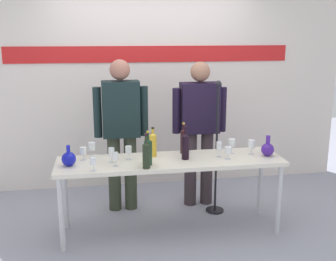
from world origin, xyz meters
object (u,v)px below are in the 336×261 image
at_px(wine_bottle_4, 146,154).
at_px(wine_glass_right_3, 232,143).
at_px(wine_glass_left_3, 115,157).
at_px(microphone_stand, 216,170).
at_px(display_table, 171,166).
at_px(wine_glass_right_2, 228,151).
at_px(wine_bottle_0, 185,145).
at_px(presenter_right, 199,124).
at_px(wine_glass_left_4, 92,146).
at_px(wine_bottle_1, 183,140).
at_px(wine_glass_left_1, 128,150).
at_px(decanter_blue_right, 268,149).
at_px(wine_glass_left_0, 93,162).
at_px(wine_bottle_2, 148,151).
at_px(wine_bottle_3, 153,144).
at_px(wine_glass_left_5, 111,152).
at_px(wine_glass_left_2, 83,151).
at_px(decanter_blue_left, 69,159).
at_px(presenter_left, 121,126).
at_px(wine_glass_right_1, 251,144).
at_px(wine_glass_right_0, 219,146).

xyz_separation_m(wine_bottle_4, wine_glass_right_3, (0.92, 0.32, -0.02)).
height_order(wine_glass_left_3, microphone_stand, microphone_stand).
relative_size(display_table, wine_glass_right_2, 17.64).
bearing_deg(wine_bottle_0, presenter_right, 65.14).
bearing_deg(wine_glass_left_4, wine_glass_right_2, -12.49).
relative_size(wine_bottle_1, wine_glass_left_1, 2.33).
bearing_deg(wine_glass_right_2, microphone_stand, 87.61).
bearing_deg(decanter_blue_right, wine_glass_left_0, -173.96).
bearing_deg(wine_glass_left_4, wine_bottle_1, -0.83).
distance_m(wine_glass_left_0, wine_glass_right_2, 1.31).
xyz_separation_m(decanter_blue_right, wine_glass_left_1, (-1.39, 0.10, 0.03)).
distance_m(display_table, wine_bottle_1, 0.33).
relative_size(wine_bottle_2, wine_glass_right_3, 2.09).
bearing_deg(wine_bottle_0, wine_bottle_3, 153.53).
distance_m(wine_glass_left_4, wine_glass_left_5, 0.28).
height_order(display_table, microphone_stand, microphone_stand).
distance_m(wine_glass_left_2, wine_glass_left_3, 0.38).
distance_m(wine_glass_left_0, wine_glass_right_3, 1.43).
distance_m(decanter_blue_right, wine_glass_left_5, 1.56).
distance_m(wine_glass_left_3, wine_glass_left_4, 0.40).
bearing_deg(decanter_blue_left, display_table, 2.41).
height_order(wine_bottle_4, wine_glass_right_2, wine_bottle_4).
distance_m(wine_bottle_2, wine_glass_left_5, 0.36).
bearing_deg(wine_bottle_2, decanter_blue_left, 173.49).
bearing_deg(wine_bottle_3, wine_glass_left_5, -161.10).
height_order(wine_bottle_2, wine_bottle_4, same).
height_order(wine_bottle_1, wine_glass_left_1, wine_bottle_1).
xyz_separation_m(decanter_blue_right, wine_bottle_2, (-1.22, -0.08, 0.06)).
distance_m(wine_bottle_3, wine_glass_left_1, 0.26).
relative_size(wine_bottle_0, wine_glass_right_2, 2.69).
relative_size(wine_glass_left_1, microphone_stand, 0.09).
relative_size(decanter_blue_right, wine_glass_left_5, 1.43).
bearing_deg(presenter_left, wine_glass_left_1, -86.53).
height_order(wine_bottle_2, wine_glass_left_3, wine_bottle_2).
relative_size(decanter_blue_left, microphone_stand, 0.13).
distance_m(wine_glass_left_0, wine_glass_left_3, 0.23).
height_order(wine_glass_left_4, wine_glass_right_1, same).
xyz_separation_m(display_table, wine_glass_left_1, (-0.41, 0.06, 0.17)).
bearing_deg(wine_glass_left_3, wine_bottle_4, -20.26).
distance_m(wine_glass_left_3, wine_glass_right_3, 1.21).
distance_m(wine_glass_right_0, microphone_stand, 0.54).
bearing_deg(presenter_right, wine_glass_left_4, -160.81).
height_order(wine_bottle_0, wine_glass_right_1, wine_bottle_0).
relative_size(wine_bottle_1, wine_glass_left_3, 2.39).
bearing_deg(wine_bottle_0, wine_glass_right_3, 11.76).
height_order(wine_bottle_0, microphone_stand, microphone_stand).
bearing_deg(wine_glass_right_3, presenter_left, 154.10).
distance_m(decanter_blue_right, wine_bottle_0, 0.84).
bearing_deg(wine_glass_left_1, wine_glass_right_3, 1.91).
xyz_separation_m(display_table, wine_bottle_0, (0.15, -0.01, 0.21)).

